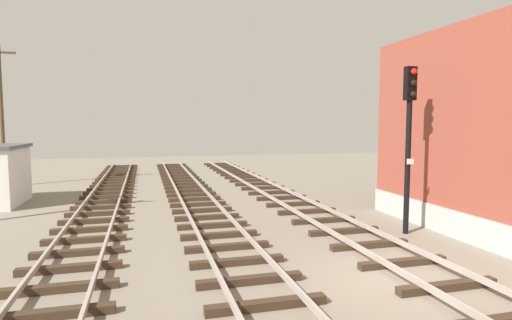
# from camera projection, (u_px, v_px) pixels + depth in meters

# --- Properties ---
(ground_plane) EXTENTS (80.00, 80.00, 0.00)m
(ground_plane) POSITION_uv_depth(u_px,v_px,m) (393.00, 281.00, 9.78)
(ground_plane) COLOR slate
(track_near_building) EXTENTS (2.50, 59.26, 0.32)m
(track_near_building) POSITION_uv_depth(u_px,v_px,m) (423.00, 272.00, 9.99)
(track_near_building) COLOR #38281C
(track_near_building) RESTS_ON ground
(track_centre) EXTENTS (2.50, 59.26, 0.32)m
(track_centre) POSITION_uv_depth(u_px,v_px,m) (258.00, 290.00, 8.90)
(track_centre) COLOR #38281C
(track_centre) RESTS_ON ground
(track_far) EXTENTS (2.50, 59.26, 0.32)m
(track_far) POSITION_uv_depth(u_px,v_px,m) (46.00, 313.00, 7.82)
(track_far) COLOR #38281C
(track_far) RESTS_ON ground
(signal_mast) EXTENTS (0.36, 0.40, 5.58)m
(signal_mast) POSITION_uv_depth(u_px,v_px,m) (409.00, 130.00, 13.70)
(signal_mast) COLOR black
(signal_mast) RESTS_ON ground
(utility_pole_far) EXTENTS (1.80, 0.24, 8.24)m
(utility_pole_far) POSITION_uv_depth(u_px,v_px,m) (1.00, 114.00, 24.17)
(utility_pole_far) COLOR brown
(utility_pole_far) RESTS_ON ground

